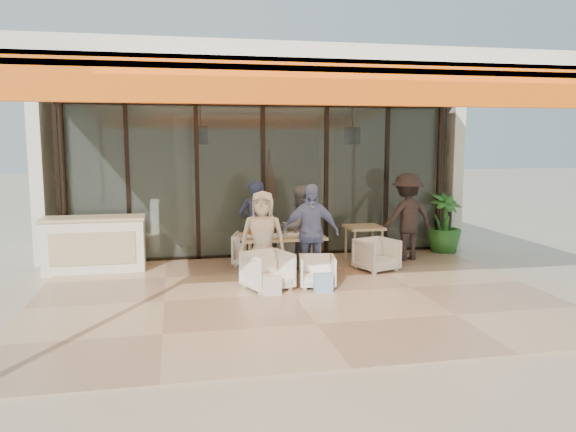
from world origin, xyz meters
name	(u,v)px	position (x,y,z in m)	size (l,w,h in m)	color
ground	(293,295)	(0.00, 0.00, 0.00)	(70.00, 70.00, 0.00)	#C6B293
terrace_floor	(293,295)	(0.00, 0.00, 0.01)	(8.00, 6.00, 0.01)	tan
terrace_structure	(297,85)	(0.00, -0.26, 3.25)	(8.00, 6.00, 3.40)	silver
glass_storefront	(263,181)	(0.00, 3.00, 1.60)	(8.08, 0.10, 3.20)	#9EADA3
interior_block	(249,149)	(0.01, 5.31, 2.23)	(9.05, 3.62, 3.52)	silver
host_counter	(95,244)	(-3.28, 2.30, 0.53)	(1.85, 0.65, 1.04)	silver
dining_table	(281,238)	(0.07, 1.34, 0.69)	(1.50, 0.90, 0.93)	tan
chair_far_left	(252,247)	(-0.35, 2.28, 0.36)	(0.70, 0.65, 0.72)	white
chair_far_right	(294,249)	(0.49, 2.28, 0.29)	(0.57, 0.53, 0.59)	white
chair_near_left	(268,269)	(-0.35, 0.38, 0.35)	(0.69, 0.65, 0.71)	white
chair_near_right	(317,270)	(0.49, 0.38, 0.30)	(0.58, 0.54, 0.60)	white
diner_navy	(255,226)	(-0.35, 1.78, 0.86)	(0.63, 0.41, 1.71)	#181F36
diner_grey	(299,227)	(0.49, 1.78, 0.80)	(0.78, 0.61, 1.60)	slate
diner_cream	(263,237)	(-0.35, 0.88, 0.80)	(0.78, 0.51, 1.60)	beige
diner_periwinkle	(310,232)	(0.49, 0.88, 0.85)	(1.00, 0.42, 1.70)	#6A7BB1
tote_bag_cream	(272,286)	(-0.35, -0.02, 0.17)	(0.30, 0.10, 0.34)	silver
tote_bag_blue	(323,284)	(0.49, -0.02, 0.17)	(0.30, 0.10, 0.34)	#99BFD8
side_table	(364,231)	(1.88, 2.06, 0.64)	(0.70, 0.70, 0.74)	tan
side_chair	(377,253)	(1.88, 1.31, 0.34)	(0.66, 0.62, 0.68)	white
standing_woman	(407,217)	(2.80, 2.07, 0.89)	(1.15, 0.66, 1.79)	black
potted_palm	(444,223)	(3.93, 2.68, 0.66)	(0.74, 0.74, 1.32)	#1E5919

